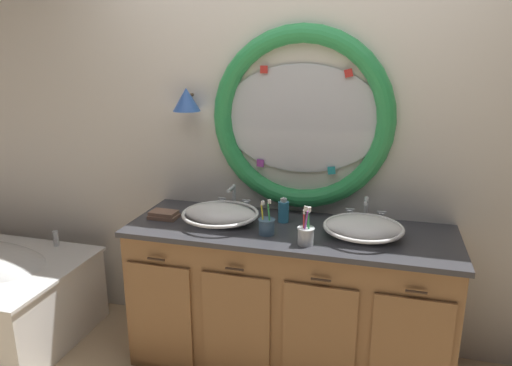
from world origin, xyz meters
TOP-DOWN VIEW (x-y plane):
  - back_wall_assembly at (0.00, 0.58)m, footprint 6.40×0.26m
  - vanity_counter at (0.04, 0.24)m, footprint 1.85×0.65m
  - sink_basin_left at (-0.37, 0.22)m, footprint 0.45×0.45m
  - sink_basin_right at (0.44, 0.22)m, footprint 0.43×0.43m
  - faucet_set_left at (-0.37, 0.47)m, footprint 0.21×0.13m
  - faucet_set_right at (0.44, 0.47)m, footprint 0.23×0.13m
  - toothbrush_holder_left at (-0.07, 0.12)m, footprint 0.09×0.09m
  - toothbrush_holder_right at (0.16, 0.04)m, footprint 0.09×0.09m
  - soap_dispenser at (-0.02, 0.34)m, footprint 0.06×0.07m
  - folded_hand_towel at (-0.72, 0.21)m, footprint 0.17×0.11m

SIDE VIEW (x-z plane):
  - vanity_counter at x=0.04m, z-range 0.00..0.87m
  - folded_hand_towel at x=-0.72m, z-range 0.87..0.91m
  - toothbrush_holder_left at x=-0.07m, z-range 0.82..1.02m
  - toothbrush_holder_right at x=0.16m, z-range 0.82..1.03m
  - sink_basin_right at x=0.44m, z-range 0.87..0.98m
  - sink_basin_left at x=-0.37m, z-range 0.87..0.98m
  - faucet_set_right at x=0.44m, z-range 0.85..1.00m
  - faucet_set_left at x=-0.37m, z-range 0.85..1.01m
  - soap_dispenser at x=-0.02m, z-range 0.86..1.01m
  - back_wall_assembly at x=0.00m, z-range 0.02..2.62m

